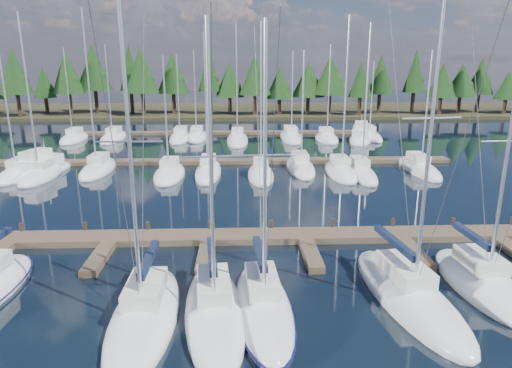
{
  "coord_description": "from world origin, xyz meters",
  "views": [
    {
      "loc": [
        1.97,
        -8.83,
        11.01
      ],
      "look_at": [
        3.1,
        22.0,
        2.52
      ],
      "focal_mm": 32.0,
      "sensor_mm": 36.0,
      "label": 1
    }
  ],
  "objects_px": {
    "front_sailboat_6": "(482,283)",
    "front_sailboat_3": "(214,311)",
    "front_sailboat_2": "(145,315)",
    "motor_yacht_left": "(41,170)",
    "main_dock": "(208,241)",
    "front_sailboat_5": "(408,294)",
    "motor_yacht_right": "(360,137)",
    "front_sailboat_4": "(263,307)"
  },
  "relations": [
    {
      "from": "main_dock",
      "to": "front_sailboat_3",
      "type": "distance_m",
      "value": 8.32
    },
    {
      "from": "motor_yacht_left",
      "to": "motor_yacht_right",
      "type": "distance_m",
      "value": 40.42
    },
    {
      "from": "front_sailboat_2",
      "to": "front_sailboat_4",
      "type": "height_order",
      "value": "front_sailboat_2"
    },
    {
      "from": "front_sailboat_3",
      "to": "main_dock",
      "type": "bearing_deg",
      "value": 95.47
    },
    {
      "from": "motor_yacht_right",
      "to": "front_sailboat_3",
      "type": "bearing_deg",
      "value": -112.15
    },
    {
      "from": "front_sailboat_6",
      "to": "front_sailboat_3",
      "type": "bearing_deg",
      "value": -170.84
    },
    {
      "from": "front_sailboat_2",
      "to": "front_sailboat_3",
      "type": "xyz_separation_m",
      "value": [
        2.99,
        0.22,
        -0.0
      ]
    },
    {
      "from": "main_dock",
      "to": "motor_yacht_right",
      "type": "xyz_separation_m",
      "value": [
        18.73,
        35.8,
        0.29
      ]
    },
    {
      "from": "front_sailboat_4",
      "to": "front_sailboat_6",
      "type": "xyz_separation_m",
      "value": [
        10.97,
        1.82,
        0.0
      ]
    },
    {
      "from": "motor_yacht_left",
      "to": "front_sailboat_6",
      "type": "bearing_deg",
      "value": -37.64
    },
    {
      "from": "front_sailboat_6",
      "to": "motor_yacht_left",
      "type": "bearing_deg",
      "value": 142.36
    },
    {
      "from": "main_dock",
      "to": "motor_yacht_left",
      "type": "relative_size",
      "value": 5.08
    },
    {
      "from": "front_sailboat_6",
      "to": "motor_yacht_right",
      "type": "distance_m",
      "value": 42.23
    },
    {
      "from": "front_sailboat_2",
      "to": "front_sailboat_6",
      "type": "distance_m",
      "value": 16.29
    },
    {
      "from": "motor_yacht_left",
      "to": "motor_yacht_right",
      "type": "height_order",
      "value": "motor_yacht_right"
    },
    {
      "from": "main_dock",
      "to": "front_sailboat_5",
      "type": "relative_size",
      "value": 2.8
    },
    {
      "from": "main_dock",
      "to": "motor_yacht_left",
      "type": "height_order",
      "value": "motor_yacht_left"
    },
    {
      "from": "front_sailboat_3",
      "to": "front_sailboat_2",
      "type": "bearing_deg",
      "value": -175.8
    },
    {
      "from": "main_dock",
      "to": "front_sailboat_2",
      "type": "relative_size",
      "value": 3.03
    },
    {
      "from": "front_sailboat_3",
      "to": "front_sailboat_6",
      "type": "distance_m",
      "value": 13.3
    },
    {
      "from": "front_sailboat_2",
      "to": "front_sailboat_4",
      "type": "bearing_deg",
      "value": 5.73
    },
    {
      "from": "front_sailboat_5",
      "to": "motor_yacht_left",
      "type": "height_order",
      "value": "front_sailboat_5"
    },
    {
      "from": "front_sailboat_5",
      "to": "front_sailboat_2",
      "type": "bearing_deg",
      "value": -173.44
    },
    {
      "from": "main_dock",
      "to": "front_sailboat_4",
      "type": "height_order",
      "value": "front_sailboat_4"
    },
    {
      "from": "front_sailboat_5",
      "to": "front_sailboat_6",
      "type": "bearing_deg",
      "value": 13.12
    },
    {
      "from": "front_sailboat_2",
      "to": "motor_yacht_left",
      "type": "height_order",
      "value": "front_sailboat_2"
    },
    {
      "from": "front_sailboat_4",
      "to": "motor_yacht_left",
      "type": "bearing_deg",
      "value": 128.21
    },
    {
      "from": "front_sailboat_3",
      "to": "motor_yacht_right",
      "type": "relative_size",
      "value": 1.43
    },
    {
      "from": "front_sailboat_6",
      "to": "motor_yacht_left",
      "type": "distance_m",
      "value": 39.86
    },
    {
      "from": "front_sailboat_2",
      "to": "motor_yacht_left",
      "type": "relative_size",
      "value": 1.68
    },
    {
      "from": "front_sailboat_2",
      "to": "motor_yacht_left",
      "type": "xyz_separation_m",
      "value": [
        -15.44,
        26.68,
        0.17
      ]
    },
    {
      "from": "motor_yacht_right",
      "to": "front_sailboat_6",
      "type": "bearing_deg",
      "value": -96.54
    },
    {
      "from": "front_sailboat_4",
      "to": "front_sailboat_5",
      "type": "xyz_separation_m",
      "value": [
        6.89,
        0.87,
        0.01
      ]
    },
    {
      "from": "motor_yacht_left",
      "to": "motor_yacht_right",
      "type": "bearing_deg",
      "value": 25.84
    },
    {
      "from": "front_sailboat_2",
      "to": "motor_yacht_right",
      "type": "xyz_separation_m",
      "value": [
        20.93,
        44.29,
        0.2
      ]
    },
    {
      "from": "main_dock",
      "to": "front_sailboat_4",
      "type": "xyz_separation_m",
      "value": [
        2.95,
        -7.98,
        0.08
      ]
    },
    {
      "from": "front_sailboat_3",
      "to": "front_sailboat_5",
      "type": "height_order",
      "value": "front_sailboat_5"
    },
    {
      "from": "motor_yacht_right",
      "to": "main_dock",
      "type": "bearing_deg",
      "value": -117.62
    },
    {
      "from": "main_dock",
      "to": "front_sailboat_6",
      "type": "distance_m",
      "value": 15.23
    },
    {
      "from": "front_sailboat_3",
      "to": "motor_yacht_right",
      "type": "height_order",
      "value": "front_sailboat_3"
    },
    {
      "from": "front_sailboat_4",
      "to": "motor_yacht_right",
      "type": "height_order",
      "value": "front_sailboat_4"
    },
    {
      "from": "front_sailboat_6",
      "to": "motor_yacht_right",
      "type": "bearing_deg",
      "value": 83.46
    }
  ]
}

